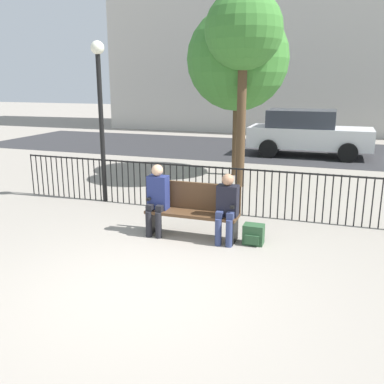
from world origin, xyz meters
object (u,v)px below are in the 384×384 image
Objects in this scene: park_bench at (193,208)px; tree_1 at (238,59)px; lamp_post at (100,97)px; seated_person_1 at (227,205)px; backpack at (253,235)px; parked_car_0 at (307,132)px; tree_0 at (244,32)px; seated_person_0 at (157,196)px.

tree_1 is (-0.48, 5.07, 2.67)m from park_bench.
park_bench is 0.35× the size of tree_1.
tree_1 is 1.33× the size of lamp_post.
park_bench is 1.37× the size of seated_person_1.
tree_1 is at bearing 60.02° from lamp_post.
backpack is 4.46m from lamp_post.
parked_car_0 is at bearing 89.29° from backpack.
backpack is 6.13m from tree_1.
tree_1 is (-1.10, 5.20, 2.51)m from seated_person_1.
tree_0 is at bearing -103.26° from parked_car_0.
lamp_post is 8.58m from parked_car_0.
tree_0 is 1.12× the size of parked_car_0.
tree_1 is (-0.42, 1.27, -0.54)m from tree_0.
lamp_post is at bearing 153.79° from seated_person_1.
parked_car_0 is at bearing 86.55° from seated_person_1.
backpack is at bearing -3.00° from park_bench.
seated_person_1 reaches higher than park_bench.
tree_1 is at bearing 88.51° from seated_person_0.
seated_person_1 is at bearing -93.45° from parked_car_0.
tree_0 reaches higher than park_bench.
tree_1 reaches higher than park_bench.
seated_person_0 is 3.71× the size of backpack.
backpack is 0.07× the size of tree_0.
seated_person_0 is at bearing -38.68° from lamp_post.
park_bench is 0.47× the size of lamp_post.
park_bench is 5.75m from tree_1.
seated_person_0 is 0.26× the size of tree_0.
park_bench is 4.78× the size of backpack.
parked_car_0 is (0.55, 9.16, 0.20)m from seated_person_1.
park_bench is at bearing -89.08° from tree_0.
seated_person_0 is 4.99m from tree_0.
tree_1 reaches higher than parked_car_0.
park_bench is 0.65m from seated_person_1.
tree_1 is at bearing 95.43° from park_bench.
tree_1 is at bearing -112.65° from parked_car_0.
lamp_post is at bearing -119.98° from tree_1.
park_bench is at bearing 177.00° from backpack.
tree_0 reaches higher than parked_car_0.
parked_car_0 reaches higher than seated_person_0.
tree_0 is (-0.06, 3.80, 3.22)m from park_bench.
park_bench is 0.66m from seated_person_0.
parked_car_0 is at bearing 67.35° from tree_1.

